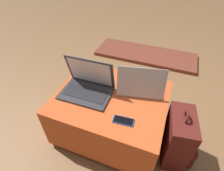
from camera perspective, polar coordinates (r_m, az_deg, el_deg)
name	(u,v)px	position (r m, az deg, el deg)	size (l,w,h in m)	color
ground_plane	(111,129)	(1.63, -0.19, -13.99)	(14.00, 14.00, 0.00)	olive
ottoman	(111,114)	(1.46, -0.21, -9.24)	(0.83, 0.68, 0.42)	maroon
laptop_near	(88,86)	(1.32, -8.00, -0.08)	(0.38, 0.27, 0.26)	#333338
laptop_far	(140,86)	(1.33, 9.18, -0.12)	(0.38, 0.30, 0.24)	#B7B7BC
cell_phone	(123,121)	(1.15, 3.72, -11.39)	(0.14, 0.07, 0.01)	#1E4C9E
backpack	(178,139)	(1.40, 20.82, -16.01)	(0.24, 0.31, 0.50)	#5B1E19
fireplace_hearth	(145,54)	(2.61, 10.86, 9.95)	(1.40, 0.50, 0.04)	brown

